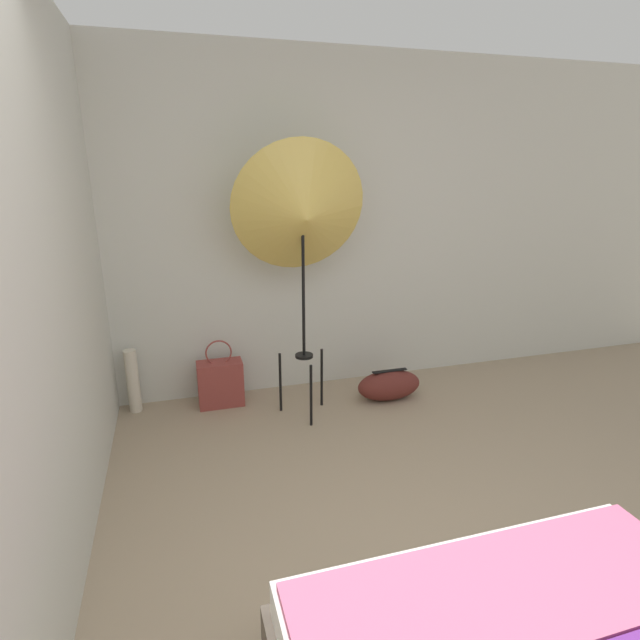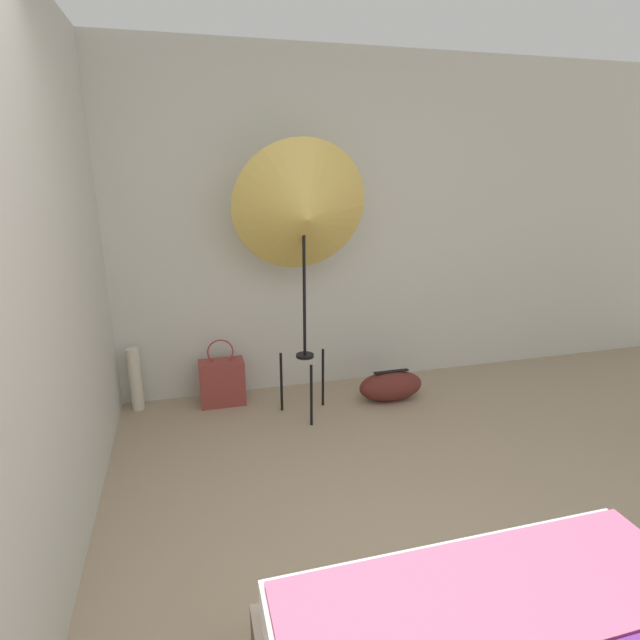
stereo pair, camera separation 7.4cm
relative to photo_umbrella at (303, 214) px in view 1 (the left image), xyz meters
name	(u,v)px [view 1 (the left image)]	position (x,y,z in m)	size (l,w,h in m)	color
wall_back	(269,230)	(-0.13, 0.54, -0.16)	(8.00, 0.05, 2.60)	beige
wall_side_left	(42,287)	(-1.36, -1.04, -0.16)	(0.05, 8.00, 2.60)	beige
photo_umbrella	(303,214)	(0.00, 0.00, 0.00)	(0.93, 0.50, 1.95)	black
tote_bag	(221,383)	(-0.58, 0.32, -1.28)	(0.34, 0.17, 0.53)	brown
duffel_bag	(389,385)	(0.70, 0.04, -1.34)	(0.51, 0.24, 0.25)	#5B231E
paper_roll	(133,381)	(-1.21, 0.40, -1.22)	(0.09, 0.09, 0.49)	beige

